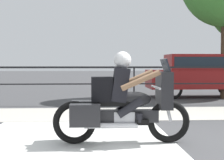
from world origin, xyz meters
The scene contains 6 objects.
ground_plane centered at (0.00, 0.00, 0.00)m, with size 120.00×120.00×0.00m, color #424244.
sidewalk_band centered at (0.00, 3.40, 0.01)m, with size 44.00×2.40×0.01m, color #B7B2A8.
crosswalk_band centered at (-1.65, -0.20, 0.00)m, with size 3.38×6.00×0.01m, color silver.
fence_railing centered at (0.00, 5.29, 0.98)m, with size 36.00×0.05×1.24m.
motorcycle centered at (-0.88, 0.02, 0.67)m, with size 2.28×0.76×1.53m.
parked_car centered at (2.90, 7.77, 0.97)m, with size 4.25×1.67×1.70m.
Camera 1 is at (-1.35, -5.61, 1.32)m, focal length 55.00 mm.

